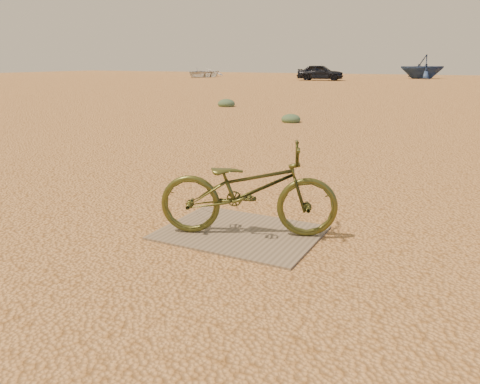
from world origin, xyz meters
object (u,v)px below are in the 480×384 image
at_px(boat_near_left, 202,72).
at_px(car, 320,72).
at_px(plywood_board, 240,233).
at_px(boat_far_left, 422,67).
at_px(bicycle, 248,189).

bearing_deg(boat_near_left, car, -5.94).
xyz_separation_m(plywood_board, boat_far_left, (-3.57, 46.36, 1.15)).
xyz_separation_m(bicycle, boat_far_left, (-3.67, 46.37, 0.66)).
bearing_deg(boat_near_left, plywood_board, -55.15).
relative_size(bicycle, boat_near_left, 0.38).
distance_m(bicycle, boat_far_left, 46.52).
distance_m(plywood_board, bicycle, 0.50).
height_order(bicycle, boat_near_left, boat_near_left).
distance_m(plywood_board, car, 39.55).
relative_size(plywood_board, boat_near_left, 0.34).
distance_m(car, boat_near_left, 14.03).
bearing_deg(plywood_board, car, 106.53).
bearing_deg(plywood_board, boat_far_left, 94.41).
bearing_deg(boat_far_left, plywood_board, -28.21).
xyz_separation_m(plywood_board, boat_near_left, (-25.12, 40.02, 0.48)).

